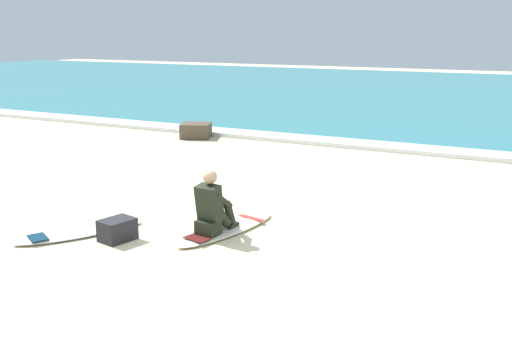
# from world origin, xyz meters

# --- Properties ---
(ground_plane) EXTENTS (80.00, 80.00, 0.00)m
(ground_plane) POSITION_xyz_m (0.00, 0.00, 0.00)
(ground_plane) COLOR beige
(sea) EXTENTS (80.00, 28.00, 0.10)m
(sea) POSITION_xyz_m (0.00, 21.40, 0.05)
(sea) COLOR teal
(sea) RESTS_ON ground
(breaking_foam) EXTENTS (80.00, 0.90, 0.11)m
(breaking_foam) POSITION_xyz_m (0.00, 7.70, 0.06)
(breaking_foam) COLOR white
(breaking_foam) RESTS_ON ground
(surfboard_main) EXTENTS (0.93, 2.11, 0.08)m
(surfboard_main) POSITION_xyz_m (0.25, 0.27, 0.04)
(surfboard_main) COLOR #EFE5C6
(surfboard_main) RESTS_ON ground
(surfer_seated) EXTENTS (0.40, 0.73, 0.95)m
(surfer_seated) POSITION_xyz_m (0.17, -0.01, 0.44)
(surfer_seated) COLOR black
(surfer_seated) RESTS_ON surfboard_main
(surfboard_spare_near) EXTENTS (1.41, 1.94, 0.08)m
(surfboard_spare_near) POSITION_xyz_m (-1.64, -0.84, 0.04)
(surfboard_spare_near) COLOR white
(surfboard_spare_near) RESTS_ON ground
(shoreline_rock) EXTENTS (1.02, 0.99, 0.41)m
(shoreline_rock) POSITION_xyz_m (-4.50, 6.83, 0.20)
(shoreline_rock) COLOR brown
(shoreline_rock) RESTS_ON ground
(beach_bag) EXTENTS (0.46, 0.55, 0.32)m
(beach_bag) POSITION_xyz_m (-0.97, -0.79, 0.16)
(beach_bag) COLOR #232328
(beach_bag) RESTS_ON ground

